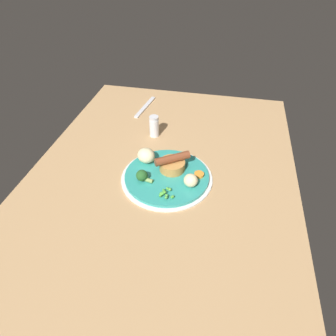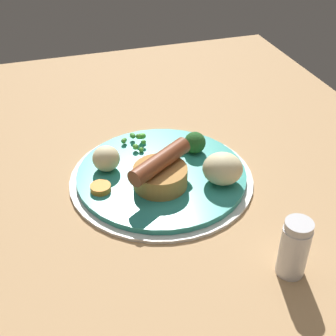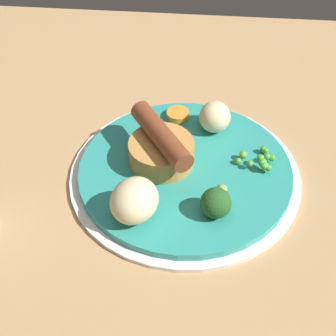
{
  "view_description": "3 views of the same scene",
  "coord_description": "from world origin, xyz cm",
  "px_view_note": "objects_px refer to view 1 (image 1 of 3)",
  "views": [
    {
      "loc": [
        -67.8,
        -15.86,
        62.51
      ],
      "look_at": [
        -2.7,
        -2.21,
        6.92
      ],
      "focal_mm": 32.0,
      "sensor_mm": 36.0,
      "label": 1
    },
    {
      "loc": [
        50.44,
        -17.76,
        44.79
      ],
      "look_at": [
        -1.09,
        -1.46,
        6.26
      ],
      "focal_mm": 50.0,
      "sensor_mm": 36.0,
      "label": 2
    },
    {
      "loc": [
        -5.0,
        44.47,
        50.24
      ],
      "look_at": [
        -0.98,
        -0.68,
        5.59
      ],
      "focal_mm": 60.0,
      "sensor_mm": 36.0,
      "label": 3
    }
  ],
  "objects_px": {
    "broccoli_floret_near": "(142,176)",
    "sausage_pudding": "(172,163)",
    "dinner_plate": "(167,177)",
    "fork": "(145,107)",
    "potato_chunk_1": "(191,180)",
    "salt_shaker": "(154,126)",
    "pea_pile": "(165,193)",
    "potato_chunk_2": "(146,156)",
    "carrot_slice_2": "(199,174)"
  },
  "relations": [
    {
      "from": "carrot_slice_2",
      "to": "salt_shaker",
      "type": "relative_size",
      "value": 0.38
    },
    {
      "from": "potato_chunk_2",
      "to": "salt_shaker",
      "type": "height_order",
      "value": "salt_shaker"
    },
    {
      "from": "potato_chunk_2",
      "to": "potato_chunk_1",
      "type": "bearing_deg",
      "value": -118.07
    },
    {
      "from": "salt_shaker",
      "to": "carrot_slice_2",
      "type": "bearing_deg",
      "value": -137.39
    },
    {
      "from": "dinner_plate",
      "to": "pea_pile",
      "type": "relative_size",
      "value": 5.75
    },
    {
      "from": "sausage_pudding",
      "to": "carrot_slice_2",
      "type": "relative_size",
      "value": 3.55
    },
    {
      "from": "sausage_pudding",
      "to": "pea_pile",
      "type": "xyz_separation_m",
      "value": [
        -0.12,
        -0.0,
        -0.01
      ]
    },
    {
      "from": "broccoli_floret_near",
      "to": "carrot_slice_2",
      "type": "bearing_deg",
      "value": -149.48
    },
    {
      "from": "pea_pile",
      "to": "potato_chunk_2",
      "type": "relative_size",
      "value": 0.83
    },
    {
      "from": "broccoli_floret_near",
      "to": "potato_chunk_1",
      "type": "height_order",
      "value": "potato_chunk_1"
    },
    {
      "from": "sausage_pudding",
      "to": "broccoli_floret_near",
      "type": "distance_m",
      "value": 0.1
    },
    {
      "from": "broccoli_floret_near",
      "to": "salt_shaker",
      "type": "relative_size",
      "value": 0.67
    },
    {
      "from": "broccoli_floret_near",
      "to": "potato_chunk_1",
      "type": "distance_m",
      "value": 0.14
    },
    {
      "from": "sausage_pudding",
      "to": "carrot_slice_2",
      "type": "bearing_deg",
      "value": 136.09
    },
    {
      "from": "broccoli_floret_near",
      "to": "salt_shaker",
      "type": "xyz_separation_m",
      "value": [
        0.25,
        0.03,
        0.01
      ]
    },
    {
      "from": "sausage_pudding",
      "to": "broccoli_floret_near",
      "type": "bearing_deg",
      "value": 8.65
    },
    {
      "from": "pea_pile",
      "to": "salt_shaker",
      "type": "height_order",
      "value": "salt_shaker"
    },
    {
      "from": "potato_chunk_1",
      "to": "salt_shaker",
      "type": "relative_size",
      "value": 0.53
    },
    {
      "from": "dinner_plate",
      "to": "potato_chunk_1",
      "type": "relative_size",
      "value": 6.75
    },
    {
      "from": "sausage_pudding",
      "to": "carrot_slice_2",
      "type": "distance_m",
      "value": 0.09
    },
    {
      "from": "potato_chunk_1",
      "to": "salt_shaker",
      "type": "bearing_deg",
      "value": 33.85
    },
    {
      "from": "potato_chunk_1",
      "to": "salt_shaker",
      "type": "xyz_separation_m",
      "value": [
        0.25,
        0.17,
        0.0
      ]
    },
    {
      "from": "broccoli_floret_near",
      "to": "potato_chunk_1",
      "type": "bearing_deg",
      "value": -165.72
    },
    {
      "from": "pea_pile",
      "to": "potato_chunk_1",
      "type": "relative_size",
      "value": 1.17
    },
    {
      "from": "pea_pile",
      "to": "potato_chunk_1",
      "type": "xyz_separation_m",
      "value": [
        0.06,
        -0.06,
        0.01
      ]
    },
    {
      "from": "potato_chunk_1",
      "to": "potato_chunk_2",
      "type": "distance_m",
      "value": 0.17
    },
    {
      "from": "dinner_plate",
      "to": "carrot_slice_2",
      "type": "relative_size",
      "value": 9.42
    },
    {
      "from": "dinner_plate",
      "to": "broccoli_floret_near",
      "type": "xyz_separation_m",
      "value": [
        -0.04,
        0.06,
        0.02
      ]
    },
    {
      "from": "dinner_plate",
      "to": "broccoli_floret_near",
      "type": "bearing_deg",
      "value": 120.04
    },
    {
      "from": "potato_chunk_2",
      "to": "fork",
      "type": "xyz_separation_m",
      "value": [
        0.36,
        0.1,
        -0.03
      ]
    },
    {
      "from": "sausage_pudding",
      "to": "broccoli_floret_near",
      "type": "height_order",
      "value": "sausage_pudding"
    },
    {
      "from": "dinner_plate",
      "to": "sausage_pudding",
      "type": "bearing_deg",
      "value": -18.66
    },
    {
      "from": "broccoli_floret_near",
      "to": "fork",
      "type": "distance_m",
      "value": 0.46
    },
    {
      "from": "broccoli_floret_near",
      "to": "potato_chunk_2",
      "type": "height_order",
      "value": "potato_chunk_2"
    },
    {
      "from": "dinner_plate",
      "to": "potato_chunk_2",
      "type": "bearing_deg",
      "value": 56.91
    },
    {
      "from": "dinner_plate",
      "to": "potato_chunk_2",
      "type": "relative_size",
      "value": 4.78
    },
    {
      "from": "potato_chunk_2",
      "to": "salt_shaker",
      "type": "distance_m",
      "value": 0.17
    },
    {
      "from": "pea_pile",
      "to": "salt_shaker",
      "type": "relative_size",
      "value": 0.62
    },
    {
      "from": "dinner_plate",
      "to": "salt_shaker",
      "type": "xyz_separation_m",
      "value": [
        0.22,
        0.09,
        0.03
      ]
    },
    {
      "from": "pea_pile",
      "to": "fork",
      "type": "xyz_separation_m",
      "value": [
        0.49,
        0.19,
        -0.02
      ]
    },
    {
      "from": "dinner_plate",
      "to": "pea_pile",
      "type": "distance_m",
      "value": 0.09
    },
    {
      "from": "broccoli_floret_near",
      "to": "sausage_pudding",
      "type": "bearing_deg",
      "value": -125.62
    },
    {
      "from": "potato_chunk_1",
      "to": "potato_chunk_2",
      "type": "bearing_deg",
      "value": 61.93
    },
    {
      "from": "broccoli_floret_near",
      "to": "dinner_plate",
      "type": "bearing_deg",
      "value": -138.02
    },
    {
      "from": "fork",
      "to": "salt_shaker",
      "type": "height_order",
      "value": "salt_shaker"
    },
    {
      "from": "dinner_plate",
      "to": "salt_shaker",
      "type": "distance_m",
      "value": 0.24
    },
    {
      "from": "broccoli_floret_near",
      "to": "carrot_slice_2",
      "type": "height_order",
      "value": "broccoli_floret_near"
    },
    {
      "from": "sausage_pudding",
      "to": "fork",
      "type": "relative_size",
      "value": 0.57
    },
    {
      "from": "dinner_plate",
      "to": "fork",
      "type": "relative_size",
      "value": 1.51
    },
    {
      "from": "fork",
      "to": "salt_shaker",
      "type": "bearing_deg",
      "value": -147.19
    }
  ]
}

